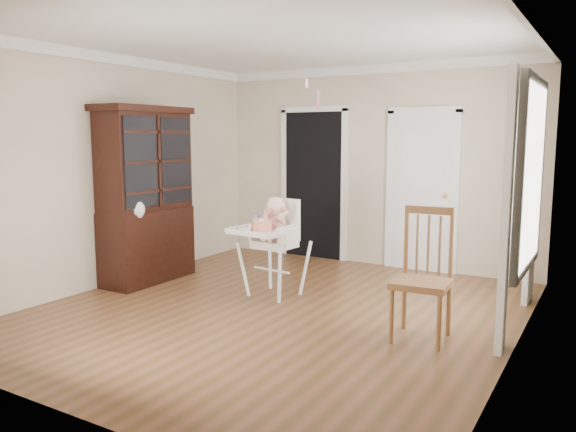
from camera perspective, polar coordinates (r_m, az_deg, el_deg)
The scene contains 16 objects.
floor at distance 5.77m, azimuth -1.19°, elevation -9.58°, with size 5.00×5.00×0.00m, color #52391C.
ceiling at distance 5.58m, azimuth -1.27°, elevation 17.86°, with size 5.00×5.00×0.00m, color white.
wall_back at distance 7.75m, azimuth 8.58°, elevation 5.01°, with size 4.50×4.50×0.00m, color beige.
wall_left at distance 6.97m, azimuth -17.22°, elevation 4.41°, with size 5.00×5.00×0.00m, color beige.
wall_right at distance 4.74m, azimuth 22.61°, elevation 2.62°, with size 5.00×5.00×0.00m, color beige.
crown_molding at distance 5.57m, azimuth -1.27°, elevation 17.26°, with size 4.50×5.00×0.12m, color white, non-canonical shape.
doorway at distance 8.13m, azimuth 2.60°, elevation 3.52°, with size 1.06×0.05×2.22m.
closet_door at distance 7.52m, azimuth 13.42°, elevation 2.30°, with size 0.96×0.09×2.13m.
window_right at distance 5.54m, azimuth 23.01°, elevation 2.64°, with size 0.13×1.84×2.30m.
high_chair at distance 6.16m, azimuth -1.43°, elevation -1.99°, with size 0.70×0.84×1.09m.
baby at distance 6.15m, azimuth -1.27°, elevation -0.43°, with size 0.32×0.26×0.50m.
cake at distance 5.93m, azimuth -2.61°, elevation -0.99°, with size 0.26×0.26×0.12m.
sippy_cup at distance 6.19m, azimuth -3.24°, elevation -0.47°, with size 0.07×0.07×0.17m.
china_cabinet at distance 6.96m, azimuth -14.23°, elevation 2.08°, with size 0.56×1.25×2.11m.
dining_chair at distance 5.01m, azimuth 13.53°, elevation -6.20°, with size 0.50×0.50×1.14m.
streamer at distance 6.39m, azimuth 1.91°, elevation 13.32°, with size 0.03×0.50×0.02m, color pink, non-canonical shape.
Camera 1 is at (2.90, -4.68, 1.74)m, focal length 35.00 mm.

